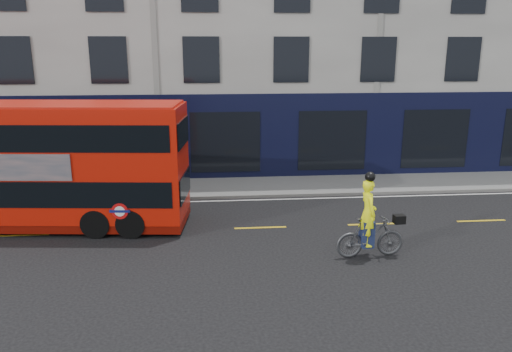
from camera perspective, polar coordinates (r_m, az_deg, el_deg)
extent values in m
plane|color=black|center=(16.08, -13.45, -8.09)|extent=(120.00, 120.00, 0.00)
cube|color=gray|center=(22.15, -11.13, -1.45)|extent=(60.00, 3.00, 0.12)
cube|color=slate|center=(20.72, -11.54, -2.59)|extent=(60.00, 0.12, 0.13)
cube|color=beige|center=(27.81, -10.52, 17.32)|extent=(50.00, 10.00, 15.00)
cube|color=black|center=(23.15, -11.00, 4.18)|extent=(50.00, 0.08, 4.00)
cube|color=silver|center=(20.46, -11.62, -3.00)|extent=(58.00, 0.10, 0.01)
cube|color=red|center=(18.57, -24.59, 1.57)|extent=(10.74, 3.43, 3.79)
cube|color=#640B04|center=(19.09, -23.94, -4.39)|extent=(10.73, 3.38, 0.29)
cube|color=black|center=(18.76, -24.32, -0.93)|extent=(10.32, 3.42, 0.86)
cube|color=black|center=(18.40, -24.92, 4.55)|extent=(10.32, 3.42, 0.86)
cube|color=#A5160B|center=(18.28, -25.23, 7.42)|extent=(10.52, 3.31, 0.08)
cube|color=black|center=(17.22, -8.12, -1.06)|extent=(0.25, 2.15, 0.86)
cube|color=black|center=(16.82, -8.34, 4.93)|extent=(0.25, 2.15, 0.86)
cylinder|color=red|center=(16.63, -15.31, -3.91)|extent=(0.54, 0.07, 0.54)
cylinder|color=white|center=(16.63, -15.31, -3.92)|extent=(0.35, 0.05, 0.35)
cube|color=#0C1459|center=(16.62, -15.32, -3.92)|extent=(0.67, 0.09, 0.09)
cylinder|color=black|center=(17.83, -13.26, -4.14)|extent=(1.20, 2.53, 0.96)
cylinder|color=black|center=(18.14, -16.80, -4.06)|extent=(1.20, 2.53, 0.96)
imported|color=#46484B|center=(15.25, 12.92, -6.83)|extent=(2.09, 0.71, 1.24)
imported|color=#F6FF0F|center=(14.95, 12.68, -4.11)|extent=(0.52, 0.75, 1.98)
cube|color=black|center=(15.40, 16.05, -4.76)|extent=(0.34, 0.27, 0.25)
cube|color=#1B254A|center=(15.16, 12.55, -6.41)|extent=(0.37, 0.46, 0.80)
sphere|color=black|center=(14.64, 12.92, -0.10)|extent=(0.30, 0.30, 0.30)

